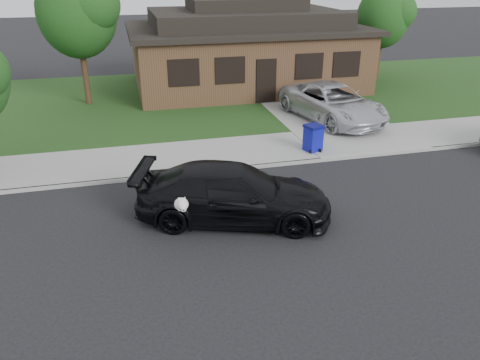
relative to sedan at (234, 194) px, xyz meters
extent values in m
plane|color=black|center=(0.21, -0.27, -0.76)|extent=(120.00, 120.00, 0.00)
cube|color=gray|center=(0.21, 4.73, -0.70)|extent=(60.00, 3.00, 0.12)
cube|color=gray|center=(0.21, 3.23, -0.70)|extent=(60.00, 0.12, 0.12)
cube|color=#193814|center=(0.21, 12.73, -0.70)|extent=(60.00, 13.00, 0.13)
cube|color=gray|center=(6.21, 9.73, -0.69)|extent=(4.50, 13.00, 0.14)
imported|color=black|center=(0.01, 0.00, 0.00)|extent=(5.66, 3.65, 1.53)
ellipsoid|color=white|center=(-1.52, -0.94, 0.35)|extent=(0.34, 0.40, 0.30)
sphere|color=white|center=(-1.52, -1.17, 0.45)|extent=(0.26, 0.26, 0.26)
cube|color=white|center=(-1.52, -1.29, 0.41)|extent=(0.09, 0.12, 0.08)
sphere|color=black|center=(-1.52, -1.35, 0.41)|extent=(0.04, 0.04, 0.04)
cone|color=white|center=(-1.59, -1.12, 0.59)|extent=(0.11, 0.11, 0.14)
cone|color=white|center=(-1.46, -1.12, 0.59)|extent=(0.11, 0.11, 0.14)
imported|color=silver|center=(6.20, 7.34, 0.15)|extent=(3.68, 5.97, 1.54)
cube|color=#0D1094|center=(3.98, 4.05, -0.20)|extent=(0.68, 0.68, 0.88)
cube|color=#070857|center=(3.98, 4.05, 0.29)|extent=(0.74, 0.74, 0.10)
cylinder|color=black|center=(3.78, 3.78, -0.58)|extent=(0.09, 0.15, 0.14)
cylinder|color=black|center=(4.17, 3.78, -0.58)|extent=(0.09, 0.15, 0.14)
cube|color=#422B1C|center=(4.21, 14.73, 0.87)|extent=(12.00, 8.00, 3.00)
cube|color=black|center=(4.21, 14.73, 2.49)|extent=(12.60, 8.60, 0.25)
cube|color=black|center=(4.21, 14.73, 3.02)|extent=(10.00, 6.50, 0.80)
cube|color=black|center=(4.21, 14.73, 3.72)|extent=(6.00, 3.50, 0.60)
cube|color=black|center=(4.21, 10.70, 0.47)|extent=(1.00, 0.06, 2.10)
cube|color=black|center=(0.21, 10.70, 1.07)|extent=(1.30, 0.05, 1.10)
cube|color=black|center=(2.41, 10.70, 1.07)|extent=(1.30, 0.05, 1.10)
cube|color=black|center=(6.41, 10.70, 1.07)|extent=(1.30, 0.05, 1.10)
cube|color=black|center=(8.41, 10.70, 1.07)|extent=(1.30, 0.05, 1.10)
cylinder|color=#332114|center=(-4.29, 12.73, 0.60)|extent=(0.28, 0.28, 2.48)
ellipsoid|color=#143811|center=(-4.29, 12.73, 3.64)|extent=(3.60, 3.60, 4.14)
sphere|color=#26591E|center=(-3.57, 12.19, 4.00)|extent=(2.52, 2.52, 2.52)
cylinder|color=#332114|center=(12.21, 14.23, 0.38)|extent=(0.28, 0.28, 2.03)
ellipsoid|color=#143811|center=(12.21, 14.23, 2.89)|extent=(3.00, 3.00, 3.45)
sphere|color=#26591E|center=(12.81, 13.78, 3.19)|extent=(2.10, 2.10, 2.10)
camera|label=1|loc=(-2.60, -10.99, 5.62)|focal=35.00mm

